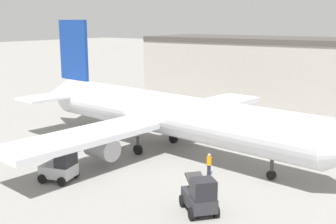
{
  "coord_description": "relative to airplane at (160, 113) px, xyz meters",
  "views": [
    {
      "loc": [
        21.5,
        -30.34,
        11.78
      ],
      "look_at": [
        0.0,
        0.0,
        3.74
      ],
      "focal_mm": 45.0,
      "sensor_mm": 36.0,
      "label": 1
    }
  ],
  "objects": [
    {
      "name": "ground_plane",
      "position": [
        0.96,
        -0.11,
        -3.52
      ],
      "size": [
        400.0,
        400.0,
        0.0
      ],
      "primitive_type": "plane",
      "color": "gray"
    },
    {
      "name": "belt_loader_truck",
      "position": [
        9.94,
        -9.33,
        -2.4
      ],
      "size": [
        3.27,
        3.17,
        2.43
      ],
      "rotation": [
        0.0,
        0.0,
        -0.71
      ],
      "color": "#2D2D33",
      "rests_on": "ground_plane"
    },
    {
      "name": "airplane",
      "position": [
        0.0,
        0.0,
        0.0
      ],
      "size": [
        36.5,
        30.88,
        11.93
      ],
      "rotation": [
        0.0,
        0.0,
        -0.11
      ],
      "color": "silver",
      "rests_on": "ground_plane"
    },
    {
      "name": "ground_crew_worker",
      "position": [
        7.09,
        -3.24,
        -2.58
      ],
      "size": [
        0.39,
        0.39,
        1.76
      ],
      "rotation": [
        0.0,
        0.0,
        2.96
      ],
      "color": "#1E2338",
      "rests_on": "ground_plane"
    },
    {
      "name": "baggage_tug",
      "position": [
        -1.42,
        -10.65,
        -2.39
      ],
      "size": [
        2.85,
        2.65,
        2.54
      ],
      "rotation": [
        0.0,
        0.0,
        0.28
      ],
      "color": "#B2B2B7",
      "rests_on": "ground_plane"
    },
    {
      "name": "pushback_tug",
      "position": [
        -7.11,
        -5.79,
        -2.64
      ],
      "size": [
        3.66,
        2.19,
        1.87
      ],
      "rotation": [
        0.0,
        0.0,
        0.06
      ],
      "color": "beige",
      "rests_on": "ground_plane"
    }
  ]
}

